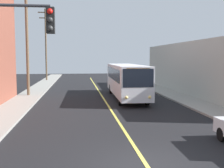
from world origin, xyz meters
TOP-DOWN VIEW (x-y plane):
  - ground_plane at (0.00, 0.00)m, footprint 120.00×120.00m
  - sidewalk_left at (-7.25, 10.00)m, footprint 2.50×90.00m
  - sidewalk_right at (7.25, 10.00)m, footprint 2.50×90.00m
  - lane_stripe_center at (0.00, 15.00)m, footprint 0.16×60.00m
  - city_bus at (2.20, 16.90)m, footprint 2.79×12.20m
  - utility_pole_mid at (-7.34, 19.10)m, footprint 2.40×0.28m
  - utility_pole_far at (-7.61, 38.31)m, footprint 2.40×0.28m

SIDE VIEW (x-z plane):
  - ground_plane at x=0.00m, z-range 0.00..0.00m
  - lane_stripe_center at x=0.00m, z-range 0.00..0.01m
  - sidewalk_left at x=-7.25m, z-range 0.00..0.15m
  - sidewalk_right at x=7.25m, z-range 0.00..0.15m
  - city_bus at x=2.20m, z-range 0.22..3.42m
  - utility_pole_mid at x=-7.34m, z-range 0.66..10.92m
  - utility_pole_far at x=-7.61m, z-range 0.68..12.46m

